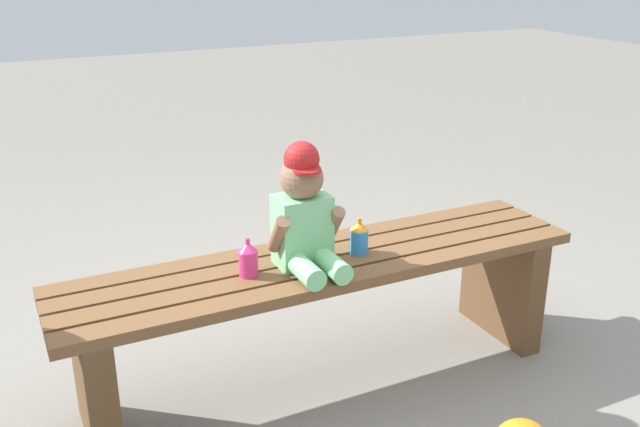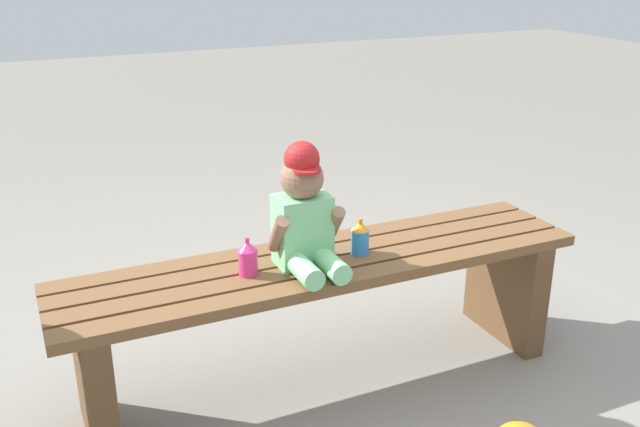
# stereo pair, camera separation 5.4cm
# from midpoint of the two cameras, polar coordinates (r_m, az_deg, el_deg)

# --- Properties ---
(ground_plane) EXTENTS (16.00, 16.00, 0.00)m
(ground_plane) POSITION_cam_midpoint_polar(r_m,az_deg,el_deg) (2.57, -0.28, -13.15)
(ground_plane) COLOR gray
(park_bench) EXTENTS (1.76, 0.39, 0.47)m
(park_bench) POSITION_cam_midpoint_polar(r_m,az_deg,el_deg) (2.40, -0.30, -6.78)
(park_bench) COLOR brown
(park_bench) RESTS_ON ground_plane
(child_figure) EXTENTS (0.23, 0.27, 0.40)m
(child_figure) POSITION_cam_midpoint_polar(r_m,az_deg,el_deg) (2.22, -1.94, -0.03)
(child_figure) COLOR #7FCC8C
(child_figure) RESTS_ON park_bench
(sippy_cup_left) EXTENTS (0.06, 0.06, 0.12)m
(sippy_cup_left) POSITION_cam_midpoint_polar(r_m,az_deg,el_deg) (2.21, -6.45, -3.58)
(sippy_cup_left) COLOR #E5337F
(sippy_cup_left) RESTS_ON park_bench
(sippy_cup_right) EXTENTS (0.06, 0.06, 0.12)m
(sippy_cup_right) POSITION_cam_midpoint_polar(r_m,az_deg,el_deg) (2.35, 2.50, -1.86)
(sippy_cup_right) COLOR #338CE5
(sippy_cup_right) RESTS_ON park_bench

